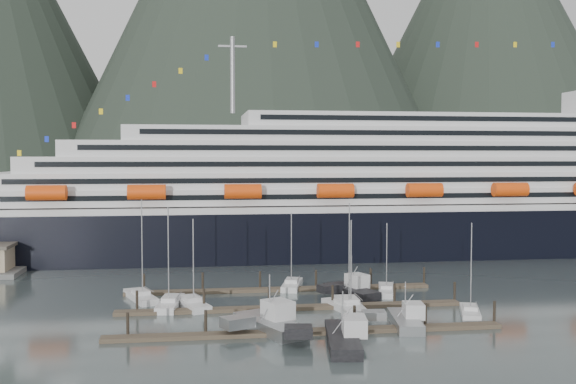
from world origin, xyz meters
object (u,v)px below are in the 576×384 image
sailboat_f (292,285)px  sailboat_b (170,304)px  sailboat_c (349,307)px  trawler_d (404,319)px  trawler_b (269,323)px  sailboat_e (141,297)px  sailboat_g (386,291)px  trawler_c (341,337)px  cruise_ship (414,198)px  sailboat_a (191,304)px  sailboat_h (470,312)px  sailboat_d (345,308)px  trawler_e (351,290)px

sailboat_f → sailboat_b: bearing=135.8°
sailboat_c → trawler_d: sailboat_c is taller
sailboat_b → trawler_b: bearing=-133.0°
sailboat_e → sailboat_g: bearing=-110.5°
sailboat_e → sailboat_g: sailboat_e is taller
sailboat_f → trawler_c: sailboat_f is taller
sailboat_f → trawler_c: (0.74, -33.10, 0.45)m
trawler_d → cruise_ship: bearing=-11.5°
sailboat_a → sailboat_c: bearing=-121.7°
sailboat_b → sailboat_f: size_ratio=1.16×
sailboat_e → trawler_b: sailboat_e is taller
sailboat_g → trawler_c: 30.10m
sailboat_b → sailboat_h: size_ratio=1.14×
cruise_ship → sailboat_d: cruise_ship is taller
trawler_d → sailboat_d: bearing=38.9°
sailboat_b → trawler_c: (19.70, -21.84, 0.43)m
sailboat_a → trawler_c: (16.73, -21.15, 0.44)m
sailboat_d → trawler_c: (-4.18, -16.19, 0.44)m
sailboat_g → sailboat_e: bearing=105.2°
sailboat_c → sailboat_d: 0.74m
sailboat_h → trawler_b: sailboat_h is taller
sailboat_e → trawler_e: 31.38m
sailboat_f → trawler_b: (-6.68, -26.19, 0.53)m
trawler_d → sailboat_a: bearing=70.0°
sailboat_d → sailboat_f: (-4.92, 16.91, -0.00)m
sailboat_e → sailboat_f: sailboat_e is taller
sailboat_h → sailboat_e: bearing=89.5°
sailboat_c → trawler_e: sailboat_c is taller
sailboat_a → sailboat_d: (20.91, -4.96, -0.00)m
cruise_ship → sailboat_h: (-12.03, -58.72, -11.63)m
cruise_ship → sailboat_g: size_ratio=18.49×
trawler_b → sailboat_e: bearing=14.7°
sailboat_b → trawler_e: (26.90, 3.92, 0.44)m
sailboat_b → trawler_d: 32.81m
sailboat_b → sailboat_c: size_ratio=1.12×
cruise_ship → trawler_e: cruise_ship is taller
sailboat_c → sailboat_d: bearing=124.6°
sailboat_d → trawler_d: (5.42, -9.11, 0.39)m
sailboat_e → sailboat_g: 37.30m
sailboat_c → trawler_d: bearing=-152.4°
sailboat_c → sailboat_h: sailboat_c is taller
sailboat_a → sailboat_b: size_ratio=0.89×
sailboat_f → trawler_e: 10.82m
sailboat_a → sailboat_f: bearing=-73.0°
trawler_d → trawler_e: bearing=15.5°
trawler_c → trawler_e: 26.75m
trawler_c → trawler_e: (7.20, 25.76, 0.01)m
sailboat_e → sailboat_h: sailboat_e is taller
sailboat_e → trawler_e: (31.35, -1.40, 0.44)m
sailboat_a → sailboat_e: bearing=31.3°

